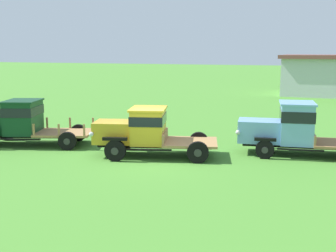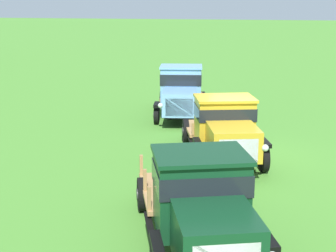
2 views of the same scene
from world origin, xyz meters
name	(u,v)px [view 1 (image 1 of 2)]	position (x,y,z in m)	size (l,w,h in m)	color
ground_plane	(151,160)	(0.00, 0.00, 0.00)	(240.00, 240.00, 0.00)	#47842D
vintage_truck_foreground_near	(19,121)	(-6.98, 0.39, 1.14)	(5.90, 3.63, 2.15)	black
vintage_truck_second_in_line	(143,130)	(-0.61, 0.61, 1.12)	(5.56, 3.34, 2.08)	black
vintage_truck_midrow_center	(290,128)	(5.15, 3.14, 1.17)	(5.83, 2.81, 2.29)	black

